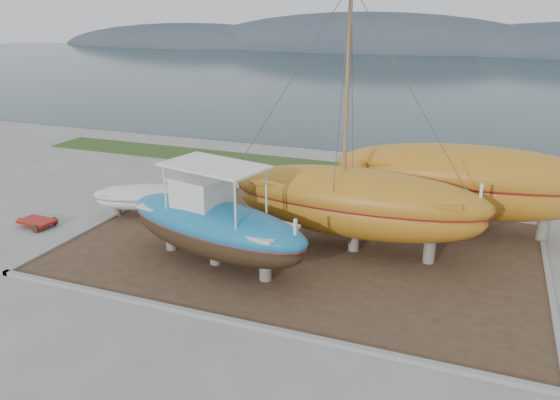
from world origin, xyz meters
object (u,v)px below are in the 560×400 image
at_px(white_dinghy, 144,200).
at_px(orange_bare_hull, 465,190).
at_px(blue_caique, 214,215).
at_px(red_trailer, 37,223).
at_px(orange_sailboat, 359,127).

height_order(white_dinghy, orange_bare_hull, orange_bare_hull).
bearing_deg(orange_bare_hull, white_dinghy, -169.20).
bearing_deg(white_dinghy, blue_caique, -55.27).
relative_size(white_dinghy, orange_bare_hull, 0.41).
distance_m(orange_bare_hull, red_trailer, 18.57).
relative_size(blue_caique, white_dinghy, 1.75).
distance_m(blue_caique, red_trailer, 9.31).
height_order(blue_caique, orange_sailboat, orange_sailboat).
xyz_separation_m(orange_sailboat, orange_bare_hull, (3.81, 3.69, -3.12)).
bearing_deg(white_dinghy, orange_sailboat, -25.39).
distance_m(orange_sailboat, red_trailer, 14.66).
relative_size(white_dinghy, orange_sailboat, 0.45).
distance_m(blue_caique, white_dinghy, 6.61).
xyz_separation_m(orange_bare_hull, red_trailer, (-17.42, -6.22, -1.71)).
bearing_deg(red_trailer, white_dinghy, 43.22).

